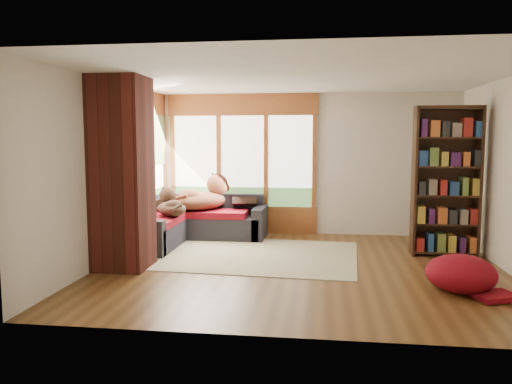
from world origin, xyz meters
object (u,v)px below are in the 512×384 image
(brick_chimney, at_px, (122,174))
(pouf, at_px, (461,273))
(bookshelf, at_px, (446,182))
(dog_tan, at_px, (205,192))
(dog_brindle, at_px, (171,201))
(area_rug, at_px, (253,255))
(sectional_sofa, at_px, (193,222))

(brick_chimney, height_order, pouf, brick_chimney)
(brick_chimney, relative_size, bookshelf, 1.15)
(bookshelf, bearing_deg, dog_tan, 167.15)
(dog_brindle, bearing_deg, area_rug, -139.87)
(sectional_sofa, relative_size, area_rug, 0.71)
(bookshelf, xyz_separation_m, pouf, (-0.24, -1.85, -0.90))
(brick_chimney, xyz_separation_m, dog_tan, (0.62, 2.21, -0.48))
(sectional_sofa, bearing_deg, dog_brindle, -107.22)
(sectional_sofa, distance_m, dog_brindle, 0.76)
(area_rug, distance_m, bookshelf, 3.10)
(sectional_sofa, xyz_separation_m, dog_brindle, (-0.23, -0.57, 0.44))
(area_rug, bearing_deg, brick_chimney, -149.86)
(sectional_sofa, xyz_separation_m, bookshelf, (4.09, -0.73, 0.83))
(area_rug, xyz_separation_m, pouf, (2.64, -1.50, 0.22))
(dog_tan, bearing_deg, dog_brindle, -161.32)
(bookshelf, bearing_deg, pouf, -97.23)
(brick_chimney, relative_size, dog_brindle, 3.13)
(brick_chimney, bearing_deg, bookshelf, 16.19)
(dog_tan, bearing_deg, area_rug, -92.57)
(bookshelf, bearing_deg, brick_chimney, -163.81)
(pouf, bearing_deg, bookshelf, 82.77)
(area_rug, height_order, pouf, pouf)
(sectional_sofa, bearing_deg, pouf, -28.97)
(brick_chimney, relative_size, area_rug, 0.84)
(sectional_sofa, relative_size, dog_brindle, 2.65)
(brick_chimney, bearing_deg, dog_tan, 74.43)
(sectional_sofa, distance_m, pouf, 4.64)
(area_rug, height_order, dog_tan, dog_tan)
(bookshelf, relative_size, dog_tan, 2.01)
(area_rug, relative_size, bookshelf, 1.38)
(dog_brindle, bearing_deg, pouf, -146.81)
(dog_tan, bearing_deg, sectional_sofa, -178.65)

